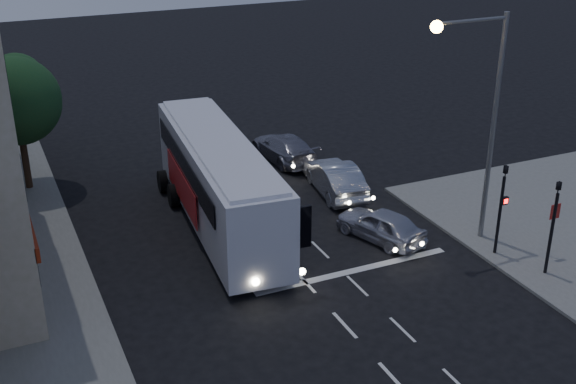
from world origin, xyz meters
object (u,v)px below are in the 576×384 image
traffic_signal_side (554,216)px  tour_bus (219,179)px  car_sedan_a (335,178)px  street_tree (15,97)px  car_sedan_b (284,148)px  streetlight (482,105)px  regulatory_sign (553,221)px  car_suv (381,225)px  traffic_signal_main (502,199)px

traffic_signal_side → tour_bus: bearing=136.7°
car_sedan_a → street_tree: size_ratio=0.76×
street_tree → car_sedan_b: bearing=-6.9°
traffic_signal_side → streetlight: 4.84m
tour_bus → car_sedan_b: (5.52, 5.74, -1.37)m
car_sedan_b → car_sedan_a: bearing=91.5°
tour_bus → car_sedan_b: size_ratio=2.63×
car_sedan_b → traffic_signal_side: traffic_signal_side is taller
regulatory_sign → tour_bus: bearing=142.8°
car_suv → traffic_signal_main: bearing=119.3°
street_tree → regulatory_sign: bearing=-41.1°
regulatory_sign → traffic_signal_main: bearing=149.2°
car_sedan_a → streetlight: (2.65, -6.47, 4.96)m
regulatory_sign → streetlight: bearing=128.7°
car_sedan_a → regulatory_sign: 10.06m
car_suv → streetlight: 6.16m
traffic_signal_main → streetlight: bearing=100.2°
traffic_signal_side → regulatory_sign: traffic_signal_side is taller
car_sedan_a → street_tree: 14.86m
traffic_signal_side → regulatory_sign: bearing=43.9°
car_suv → car_sedan_a: size_ratio=0.83×
tour_bus → traffic_signal_main: bearing=-33.5°
tour_bus → car_sedan_b: tour_bus is taller
regulatory_sign → traffic_signal_side: bearing=-136.1°
tour_bus → car_sedan_b: bearing=51.0°
car_sedan_b → regulatory_sign: regulatory_sign is taller
car_sedan_b → streetlight: size_ratio=0.53×
car_sedan_b → streetlight: bearing=101.7°
traffic_signal_side → street_tree: street_tree is taller
traffic_signal_main → car_suv: bearing=138.1°
tour_bus → car_suv: bearing=-31.1°
traffic_signal_side → regulatory_sign: 1.61m
tour_bus → traffic_signal_main: size_ratio=3.08×
car_suv → regulatory_sign: bearing=122.6°
car_sedan_a → car_sedan_b: bearing=-77.2°
tour_bus → street_tree: bearing=138.8°
car_sedan_a → traffic_signal_side: bearing=117.9°
car_suv → regulatory_sign: (5.07, -4.04, 0.93)m
traffic_signal_main → regulatory_sign: size_ratio=1.86×
traffic_signal_main → tour_bus: bearing=141.6°
car_suv → car_sedan_a: 4.89m
car_suv → car_sedan_b: (0.05, 9.72, 0.03)m
car_sedan_a → car_sedan_b: 4.87m
tour_bus → traffic_signal_side: (9.54, -8.98, 0.36)m
car_suv → car_sedan_b: car_sedan_b is taller
regulatory_sign → streetlight: streetlight is taller
regulatory_sign → street_tree: (-17.51, 15.26, 2.90)m
traffic_signal_side → street_tree: bearing=135.5°
traffic_signal_side → regulatory_sign: size_ratio=1.86×
tour_bus → traffic_signal_main: (8.84, -7.00, 0.36)m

